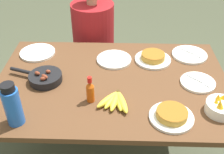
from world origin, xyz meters
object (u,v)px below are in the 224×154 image
object	(u,v)px
empty_plate_near_front	(189,55)
person_figure	(94,55)
banana_bunch	(115,101)
frittata_plate_center	(153,58)
empty_plate_far_left	(198,82)
hot_sauce_bottle	(90,91)
skillet	(45,77)
fruit_bowl_mango	(221,107)
empty_plate_mid_edge	(114,59)
water_bottle	(12,105)
empty_plate_far_right	(38,53)
frittata_plate_side	(172,115)

from	to	relation	value
empty_plate_near_front	person_figure	distance (m)	0.87
banana_bunch	frittata_plate_center	world-z (taller)	frittata_plate_center
empty_plate_far_left	hot_sauce_bottle	bearing A→B (deg)	-164.35
skillet	fruit_bowl_mango	xyz separation A→B (m)	(1.03, -0.25, 0.01)
banana_bunch	skillet	size ratio (longest dim) A/B	0.57
empty_plate_near_front	frittata_plate_center	bearing A→B (deg)	-164.88
empty_plate_mid_edge	water_bottle	world-z (taller)	water_bottle
empty_plate_far_left	frittata_plate_center	bearing A→B (deg)	135.14
frittata_plate_center	empty_plate_near_front	bearing A→B (deg)	15.12
skillet	fruit_bowl_mango	world-z (taller)	fruit_bowl_mango
banana_bunch	empty_plate_mid_edge	bearing A→B (deg)	92.49
frittata_plate_center	empty_plate_far_right	bearing A→B (deg)	175.31
empty_plate_near_front	hot_sauce_bottle	size ratio (longest dim) A/B	1.49
frittata_plate_center	empty_plate_mid_edge	bearing A→B (deg)	-178.36
fruit_bowl_mango	frittata_plate_center	bearing A→B (deg)	122.46
person_figure	frittata_plate_center	bearing A→B (deg)	-45.90
empty_plate_near_front	hot_sauce_bottle	world-z (taller)	hot_sauce_bottle
empty_plate_far_right	hot_sauce_bottle	distance (m)	0.67
person_figure	empty_plate_far_right	bearing A→B (deg)	-132.37
empty_plate_far_right	skillet	bearing A→B (deg)	-68.60
empty_plate_near_front	skillet	bearing A→B (deg)	-161.02
frittata_plate_side	empty_plate_far_right	bearing A→B (deg)	144.04
hot_sauce_bottle	water_bottle	bearing A→B (deg)	-154.22
empty_plate_far_left	empty_plate_far_right	xyz separation A→B (m)	(-1.09, 0.32, -0.00)
empty_plate_far_right	empty_plate_mid_edge	distance (m)	0.56
skillet	empty_plate_mid_edge	distance (m)	0.50
skillet	person_figure	distance (m)	0.83
banana_bunch	empty_plate_mid_edge	xyz separation A→B (m)	(-0.02, 0.45, -0.01)
empty_plate_near_front	person_figure	xyz separation A→B (m)	(-0.73, 0.40, -0.27)
frittata_plate_center	person_figure	xyz separation A→B (m)	(-0.46, 0.47, -0.28)
banana_bunch	fruit_bowl_mango	bearing A→B (deg)	-5.32
frittata_plate_center	water_bottle	size ratio (longest dim) A/B	1.01
fruit_bowl_mango	hot_sauce_bottle	xyz separation A→B (m)	(-0.72, 0.07, 0.03)
empty_plate_far_right	person_figure	xyz separation A→B (m)	(0.37, 0.41, -0.27)
empty_plate_near_front	fruit_bowl_mango	size ratio (longest dim) A/B	1.47
skillet	frittata_plate_side	xyz separation A→B (m)	(0.75, -0.31, -0.01)
skillet	fruit_bowl_mango	distance (m)	1.06
banana_bunch	person_figure	size ratio (longest dim) A/B	0.17
empty_plate_far_left	fruit_bowl_mango	distance (m)	0.27
empty_plate_far_right	hot_sauce_bottle	world-z (taller)	hot_sauce_bottle
frittata_plate_side	water_bottle	distance (m)	0.83
empty_plate_near_front	hot_sauce_bottle	bearing A→B (deg)	-142.35
water_bottle	empty_plate_far_right	bearing A→B (deg)	94.93
banana_bunch	empty_plate_mid_edge	distance (m)	0.45
empty_plate_mid_edge	hot_sauce_bottle	world-z (taller)	hot_sauce_bottle
empty_plate_mid_edge	person_figure	bearing A→B (deg)	111.35
skillet	empty_plate_mid_edge	size ratio (longest dim) A/B	1.44
empty_plate_near_front	empty_plate_far_right	bearing A→B (deg)	-179.75
empty_plate_far_left	hot_sauce_bottle	world-z (taller)	hot_sauce_bottle
empty_plate_mid_edge	empty_plate_near_front	bearing A→B (deg)	8.48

